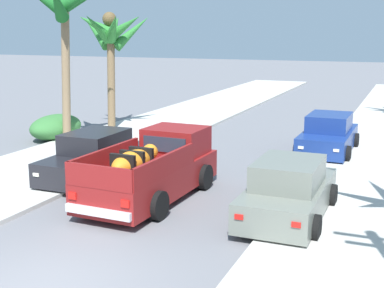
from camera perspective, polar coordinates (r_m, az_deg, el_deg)
ground_plane at (r=10.53m, az=-15.64°, el=-14.65°), size 160.00×160.00×0.00m
sidewalk_left at (r=22.91m, az=-7.94°, el=0.33°), size 4.88×60.00×0.12m
curb_left at (r=22.41m, az=-5.65°, el=0.10°), size 0.16×60.00×0.10m
curb_right at (r=19.89m, az=17.44°, el=-1.93°), size 0.16×60.00×0.10m
pickup_truck at (r=15.03m, az=-4.16°, el=-2.81°), size 2.35×5.27×1.80m
car_left_near at (r=21.18m, az=14.45°, el=0.91°), size 2.05×4.27×1.54m
car_right_near at (r=13.58m, az=10.33°, el=-5.05°), size 2.03×4.26×1.54m
car_left_mid at (r=17.23m, az=-10.41°, el=-1.41°), size 2.03×4.26×1.54m
palm_tree_left_fore at (r=22.77m, az=-13.53°, el=13.58°), size 3.05×3.85×6.62m
palm_tree_right_fore at (r=25.34m, az=-8.73°, el=11.58°), size 3.92×3.61×5.57m
hedge_bush at (r=23.99m, az=-14.42°, el=1.78°), size 1.80×2.80×1.10m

